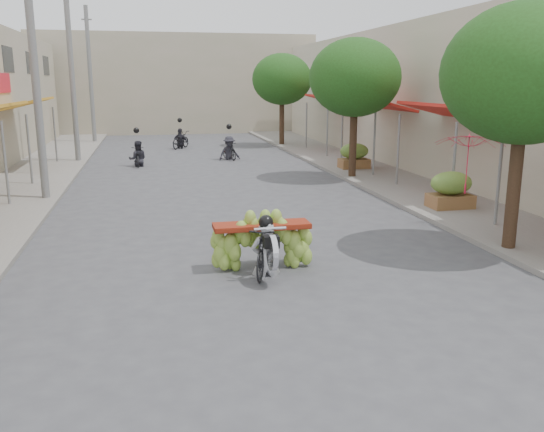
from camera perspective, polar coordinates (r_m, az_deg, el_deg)
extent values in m
plane|color=#4C4C51|center=(7.95, 5.37, -14.10)|extent=(120.00, 120.00, 0.00)
cube|color=gray|center=(22.54, -24.29, 2.84)|extent=(4.00, 60.00, 0.12)
cube|color=gray|center=(23.86, 10.73, 4.28)|extent=(4.00, 60.00, 0.12)
cylinder|color=slate|center=(18.55, -24.89, 4.61)|extent=(0.08, 0.08, 2.55)
cylinder|color=slate|center=(22.05, -22.91, 5.96)|extent=(0.08, 0.08, 2.55)
cube|color=orange|center=(26.22, -23.32, 10.15)|extent=(1.77, 4.00, 0.53)
cylinder|color=slate|center=(24.40, -21.90, 6.64)|extent=(0.08, 0.08, 2.55)
cylinder|color=slate|center=(27.94, -20.70, 7.44)|extent=(0.08, 0.08, 2.55)
cube|color=#1E2328|center=(28.36, -24.73, 13.92)|extent=(0.08, 2.00, 1.10)
cube|color=#1E2328|center=(33.26, -22.88, 13.79)|extent=(0.08, 2.00, 1.10)
cube|color=#1E2328|center=(38.19, -21.51, 13.69)|extent=(0.08, 2.00, 1.10)
cube|color=#BBB19B|center=(25.12, 22.70, 10.69)|extent=(8.00, 40.00, 6.00)
cylinder|color=slate|center=(15.39, 21.57, 3.40)|extent=(0.08, 0.08, 2.55)
cube|color=red|center=(19.16, 17.23, 9.91)|extent=(1.77, 4.20, 0.53)
cylinder|color=slate|center=(17.24, 17.57, 4.66)|extent=(0.08, 0.08, 2.55)
cylinder|color=slate|center=(20.60, 12.39, 6.25)|extent=(0.08, 0.08, 2.55)
cube|color=red|center=(24.57, 10.35, 10.86)|extent=(1.77, 4.20, 0.53)
cylinder|color=slate|center=(22.61, 10.09, 6.94)|extent=(0.08, 0.08, 2.55)
cylinder|color=slate|center=(26.15, 6.96, 7.85)|extent=(0.08, 0.08, 2.55)
cube|color=red|center=(30.21, 5.97, 11.38)|extent=(1.77, 4.20, 0.53)
cylinder|color=slate|center=(28.24, 5.50, 8.27)|extent=(0.08, 0.08, 2.55)
cylinder|color=slate|center=(31.87, 3.43, 8.85)|extent=(0.08, 0.08, 2.55)
cube|color=tan|center=(44.78, -9.52, 12.77)|extent=(20.00, 6.00, 7.00)
cylinder|color=slate|center=(19.01, -22.46, 13.27)|extent=(0.24, 0.24, 8.00)
cylinder|color=slate|center=(27.92, -19.23, 13.17)|extent=(0.24, 0.24, 8.00)
cylinder|color=slate|center=(36.87, -17.56, 13.10)|extent=(0.24, 0.24, 8.00)
cube|color=slate|center=(37.04, -17.91, 18.04)|extent=(0.60, 0.08, 0.08)
cylinder|color=#3A2719|center=(13.29, 22.91, 3.30)|extent=(0.28, 0.28, 3.20)
ellipsoid|color=#205017|center=(13.14, 23.78, 12.79)|extent=(3.40, 3.40, 2.90)
cylinder|color=#3A2719|center=(22.16, 8.04, 7.73)|extent=(0.28, 0.28, 3.20)
ellipsoid|color=#205017|center=(22.07, 8.23, 13.43)|extent=(3.40, 3.40, 2.90)
cylinder|color=#3A2719|center=(33.66, 0.97, 9.65)|extent=(0.28, 0.28, 3.20)
ellipsoid|color=#205017|center=(33.60, 0.99, 13.40)|extent=(3.40, 3.40, 2.90)
cube|color=brown|center=(17.26, 17.24, 1.63)|extent=(1.20, 0.80, 0.50)
ellipsoid|color=olive|center=(17.16, 17.37, 3.53)|extent=(1.20, 0.88, 0.66)
cube|color=brown|center=(24.44, 8.12, 5.32)|extent=(1.20, 0.80, 0.50)
ellipsoid|color=olive|center=(24.37, 8.16, 6.67)|extent=(1.20, 0.88, 0.66)
imported|color=black|center=(11.07, -0.68, -3.28)|extent=(1.08, 1.77, 1.01)
cylinder|color=silver|center=(10.43, 0.03, -3.65)|extent=(0.10, 0.66, 0.66)
cube|color=black|center=(10.47, -0.09, -2.55)|extent=(0.28, 0.22, 0.22)
cylinder|color=silver|center=(10.51, -0.20, -1.25)|extent=(0.60, 0.05, 0.05)
cube|color=maroon|center=(11.30, -1.03, -0.96)|extent=(1.90, 0.55, 0.10)
imported|color=silver|center=(10.88, -0.63, -0.43)|extent=(0.56, 0.42, 1.56)
sphere|color=black|center=(10.70, -0.61, 3.46)|extent=(0.28, 0.28, 0.28)
imported|color=red|center=(15.48, 19.04, 7.82)|extent=(2.18, 2.18, 1.58)
imported|color=white|center=(24.88, 7.75, 6.78)|extent=(0.92, 0.73, 1.63)
imported|color=black|center=(26.19, -13.16, 5.69)|extent=(0.54, 1.42, 0.80)
imported|color=#292830|center=(26.11, -13.24, 7.27)|extent=(0.80, 0.49, 1.65)
sphere|color=black|center=(26.07, -13.29, 8.26)|extent=(0.26, 0.26, 0.26)
imported|color=black|center=(27.77, -4.25, 6.49)|extent=(0.85, 1.56, 0.88)
imported|color=#292830|center=(27.70, -4.27, 7.89)|extent=(1.17, 0.84, 1.65)
sphere|color=black|center=(27.66, -4.29, 8.83)|extent=(0.26, 0.26, 0.26)
imported|color=black|center=(32.86, -9.06, 7.45)|extent=(1.40, 1.79, 0.96)
imported|color=#292830|center=(32.80, -9.10, 8.57)|extent=(1.11, 0.96, 1.65)
sphere|color=black|center=(32.77, -9.13, 9.36)|extent=(0.26, 0.26, 0.26)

